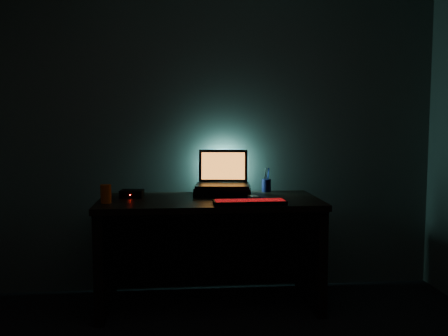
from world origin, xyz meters
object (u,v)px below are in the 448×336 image
at_px(router, 132,194).
at_px(juice_glass, 106,194).
at_px(laptop, 223,177).
at_px(mouse, 254,198).
at_px(keyboard, 250,202).
at_px(pen_cup, 266,185).

bearing_deg(router, juice_glass, -116.72).
height_order(laptop, mouse, laptop).
bearing_deg(juice_glass, router, 57.53).
xyz_separation_m(laptop, router, (-0.65, -0.11, -0.09)).
xyz_separation_m(laptop, mouse, (0.18, -0.32, -0.10)).
relative_size(keyboard, juice_glass, 3.85).
xyz_separation_m(juice_glass, router, (0.15, 0.23, -0.03)).
distance_m(keyboard, mouse, 0.16).
height_order(juice_glass, router, juice_glass).
bearing_deg(mouse, keyboard, -119.80).
relative_size(mouse, juice_glass, 0.74).
height_order(mouse, juice_glass, juice_glass).
relative_size(keyboard, router, 2.79).
bearing_deg(laptop, juice_glass, -150.01).
bearing_deg(mouse, laptop, 107.03).
bearing_deg(juice_glass, pen_cup, 19.94).
xyz_separation_m(keyboard, pen_cup, (0.20, 0.54, 0.03)).
xyz_separation_m(keyboard, juice_glass, (-0.92, 0.14, 0.05)).
xyz_separation_m(laptop, pen_cup, (0.33, 0.07, -0.07)).
height_order(pen_cup, juice_glass, juice_glass).
bearing_deg(router, keyboard, -19.33).
relative_size(laptop, keyboard, 0.88).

